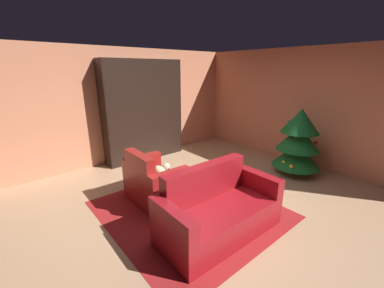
{
  "coord_description": "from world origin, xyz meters",
  "views": [
    {
      "loc": [
        2.48,
        -2.4,
        2.06
      ],
      "look_at": [
        -0.32,
        -0.05,
        0.92
      ],
      "focal_mm": 22.67,
      "sensor_mm": 36.0,
      "label": 1
    }
  ],
  "objects_px": {
    "couch_red": "(218,211)",
    "bottle_on_table": "(169,178)",
    "bookshelf_unit": "(149,111)",
    "decorated_tree": "(298,141)",
    "armchair_red": "(154,184)",
    "coffee_table": "(181,186)",
    "book_stack_on_table": "(178,183)"
  },
  "relations": [
    {
      "from": "couch_red",
      "to": "coffee_table",
      "type": "height_order",
      "value": "couch_red"
    },
    {
      "from": "bookshelf_unit",
      "to": "coffee_table",
      "type": "bearing_deg",
      "value": -19.95
    },
    {
      "from": "coffee_table",
      "to": "decorated_tree",
      "type": "bearing_deg",
      "value": 80.15
    },
    {
      "from": "bookshelf_unit",
      "to": "couch_red",
      "type": "height_order",
      "value": "bookshelf_unit"
    },
    {
      "from": "armchair_red",
      "to": "book_stack_on_table",
      "type": "xyz_separation_m",
      "value": [
        0.44,
        0.15,
        0.13
      ]
    },
    {
      "from": "bookshelf_unit",
      "to": "decorated_tree",
      "type": "height_order",
      "value": "bookshelf_unit"
    },
    {
      "from": "armchair_red",
      "to": "decorated_tree",
      "type": "xyz_separation_m",
      "value": [
        0.88,
        2.8,
        0.38
      ]
    },
    {
      "from": "bookshelf_unit",
      "to": "armchair_red",
      "type": "xyz_separation_m",
      "value": [
        1.88,
        -1.05,
        -0.82
      ]
    },
    {
      "from": "bookshelf_unit",
      "to": "bottle_on_table",
      "type": "relative_size",
      "value": 9.37
    },
    {
      "from": "book_stack_on_table",
      "to": "decorated_tree",
      "type": "height_order",
      "value": "decorated_tree"
    },
    {
      "from": "decorated_tree",
      "to": "bottle_on_table",
      "type": "bearing_deg",
      "value": -101.8
    },
    {
      "from": "couch_red",
      "to": "bottle_on_table",
      "type": "distance_m",
      "value": 0.9
    },
    {
      "from": "armchair_red",
      "to": "book_stack_on_table",
      "type": "height_order",
      "value": "armchair_red"
    },
    {
      "from": "bookshelf_unit",
      "to": "decorated_tree",
      "type": "distance_m",
      "value": 3.3
    },
    {
      "from": "armchair_red",
      "to": "couch_red",
      "type": "distance_m",
      "value": 1.2
    },
    {
      "from": "bookshelf_unit",
      "to": "couch_red",
      "type": "relative_size",
      "value": 1.38
    },
    {
      "from": "bookshelf_unit",
      "to": "coffee_table",
      "type": "distance_m",
      "value": 2.58
    },
    {
      "from": "book_stack_on_table",
      "to": "decorated_tree",
      "type": "relative_size",
      "value": 0.16
    },
    {
      "from": "coffee_table",
      "to": "decorated_tree",
      "type": "xyz_separation_m",
      "value": [
        0.45,
        2.59,
        0.32
      ]
    },
    {
      "from": "couch_red",
      "to": "book_stack_on_table",
      "type": "bearing_deg",
      "value": -174.11
    },
    {
      "from": "bookshelf_unit",
      "to": "armchair_red",
      "type": "bearing_deg",
      "value": -29.2
    },
    {
      "from": "armchair_red",
      "to": "couch_red",
      "type": "bearing_deg",
      "value": 11.1
    },
    {
      "from": "bookshelf_unit",
      "to": "decorated_tree",
      "type": "xyz_separation_m",
      "value": [
        2.76,
        1.75,
        -0.44
      ]
    },
    {
      "from": "armchair_red",
      "to": "book_stack_on_table",
      "type": "relative_size",
      "value": 4.82
    },
    {
      "from": "couch_red",
      "to": "coffee_table",
      "type": "relative_size",
      "value": 2.51
    },
    {
      "from": "book_stack_on_table",
      "to": "coffee_table",
      "type": "bearing_deg",
      "value": 94.48
    },
    {
      "from": "armchair_red",
      "to": "couch_red",
      "type": "relative_size",
      "value": 0.62
    },
    {
      "from": "bookshelf_unit",
      "to": "coffee_table",
      "type": "xyz_separation_m",
      "value": [
        2.31,
        -0.84,
        -0.76
      ]
    },
    {
      "from": "coffee_table",
      "to": "book_stack_on_table",
      "type": "relative_size",
      "value": 3.11
    },
    {
      "from": "armchair_red",
      "to": "coffee_table",
      "type": "bearing_deg",
      "value": 25.81
    },
    {
      "from": "decorated_tree",
      "to": "armchair_red",
      "type": "bearing_deg",
      "value": -107.53
    },
    {
      "from": "couch_red",
      "to": "decorated_tree",
      "type": "bearing_deg",
      "value": 96.53
    }
  ]
}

